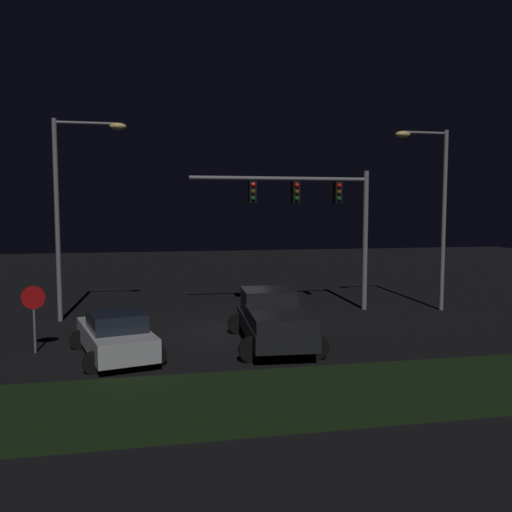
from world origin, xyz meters
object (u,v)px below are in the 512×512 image
Objects in this scene: car_sedan at (116,335)px; traffic_signal_gantry at (316,205)px; street_lamp_left at (72,195)px; stop_sign at (34,306)px; pickup_truck at (273,316)px; street_lamp_right at (434,198)px.

traffic_signal_gantry is (8.61, 6.18, 4.16)m from car_sedan.
street_lamp_left is 3.79× the size of stop_sign.
pickup_truck is at bearing -97.36° from car_sedan.
stop_sign is (-16.67, -4.23, -3.67)m from street_lamp_right.
pickup_truck is 0.66× the size of street_lamp_right.
street_lamp_right is (14.02, 5.29, 4.49)m from car_sedan.
pickup_truck is at bearing -37.14° from street_lamp_left.
traffic_signal_gantry is 12.80m from stop_sign.
car_sedan is 2.97m from stop_sign.
street_lamp_right is (16.06, -0.91, -0.10)m from street_lamp_left.
stop_sign is at bearing -155.56° from traffic_signal_gantry.
street_lamp_left is (-7.34, 5.56, 4.33)m from pickup_truck.
street_lamp_right is (5.41, -0.89, 0.33)m from traffic_signal_gantry.
traffic_signal_gantry is at bearing 170.68° from street_lamp_right.
street_lamp_left is at bearing 3.92° from car_sedan.
pickup_truck is at bearing -120.83° from traffic_signal_gantry.
traffic_signal_gantry is at bearing -0.11° from street_lamp_left.
street_lamp_left is (-10.64, 0.02, 0.43)m from traffic_signal_gantry.
traffic_signal_gantry is at bearing 24.44° from stop_sign.
stop_sign is (-11.25, -5.11, -3.34)m from traffic_signal_gantry.
pickup_truck is 2.47× the size of stop_sign.
car_sedan is at bearing 100.42° from pickup_truck.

